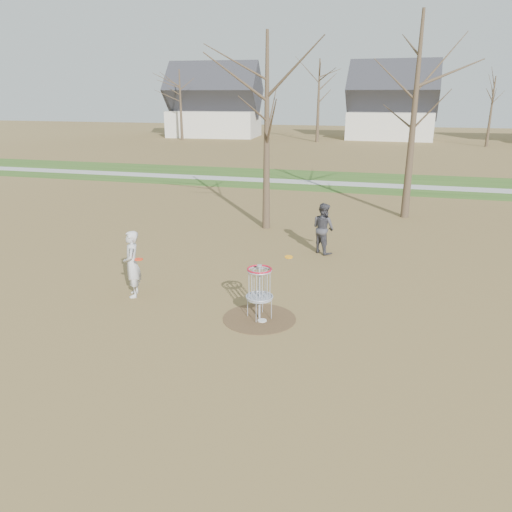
{
  "coord_description": "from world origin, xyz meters",
  "views": [
    {
      "loc": [
        2.88,
        -10.76,
        5.23
      ],
      "look_at": [
        -0.5,
        1.5,
        1.1
      ],
      "focal_mm": 35.0,
      "sensor_mm": 36.0,
      "label": 1
    }
  ],
  "objects_px": {
    "player_standing": "(132,264)",
    "disc_golf_basket": "(259,284)",
    "player_throwing": "(323,228)",
    "disc_grounded": "(262,320)"
  },
  "relations": [
    {
      "from": "player_standing",
      "to": "disc_golf_basket",
      "type": "relative_size",
      "value": 1.34
    },
    {
      "from": "player_throwing",
      "to": "disc_golf_basket",
      "type": "distance_m",
      "value": 5.8
    },
    {
      "from": "player_standing",
      "to": "player_throwing",
      "type": "bearing_deg",
      "value": 114.61
    },
    {
      "from": "player_standing",
      "to": "player_throwing",
      "type": "xyz_separation_m",
      "value": [
        4.38,
        5.24,
        -0.03
      ]
    },
    {
      "from": "player_standing",
      "to": "disc_grounded",
      "type": "distance_m",
      "value": 3.93
    },
    {
      "from": "player_throwing",
      "to": "disc_grounded",
      "type": "xyz_separation_m",
      "value": [
        -0.61,
        -5.88,
        -0.85
      ]
    },
    {
      "from": "player_throwing",
      "to": "disc_golf_basket",
      "type": "relative_size",
      "value": 1.29
    },
    {
      "from": "player_standing",
      "to": "player_throwing",
      "type": "relative_size",
      "value": 1.04
    },
    {
      "from": "disc_grounded",
      "to": "disc_golf_basket",
      "type": "relative_size",
      "value": 0.16
    },
    {
      "from": "disc_golf_basket",
      "to": "player_standing",
      "type": "bearing_deg",
      "value": 172.01
    }
  ]
}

